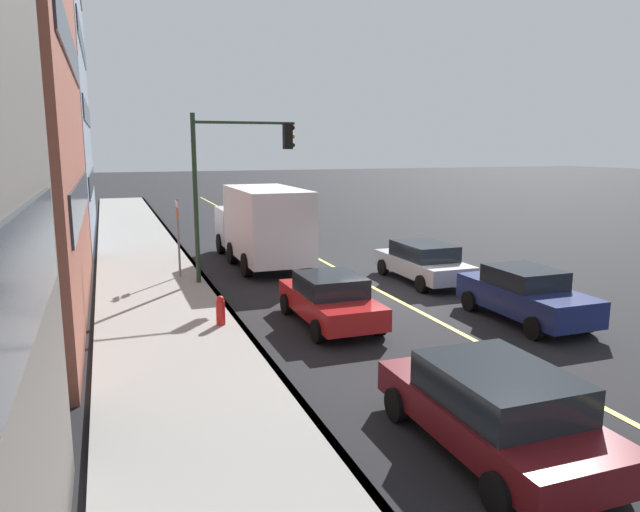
{
  "coord_description": "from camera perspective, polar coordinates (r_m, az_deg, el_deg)",
  "views": [
    {
      "loc": [
        -16.83,
        8.53,
        4.84
      ],
      "look_at": [
        -0.62,
        2.64,
        1.61
      ],
      "focal_mm": 33.12,
      "sensor_mm": 36.0,
      "label": 1
    }
  ],
  "objects": [
    {
      "name": "ground",
      "position": [
        19.48,
        6.7,
        -3.86
      ],
      "size": [
        200.0,
        200.0,
        0.0
      ],
      "primitive_type": "plane",
      "color": "black"
    },
    {
      "name": "sidewalk_slab",
      "position": [
        17.54,
        -14.74,
        -5.52
      ],
      "size": [
        80.0,
        3.78,
        0.15
      ],
      "primitive_type": "cube",
      "color": "gray",
      "rests_on": "ground"
    },
    {
      "name": "curb_edge",
      "position": [
        17.78,
        -8.91,
        -5.07
      ],
      "size": [
        80.0,
        0.16,
        0.15
      ],
      "primitive_type": "cube",
      "color": "slate",
      "rests_on": "ground"
    },
    {
      "name": "lane_stripe_center",
      "position": [
        19.47,
        6.7,
        -3.84
      ],
      "size": [
        80.0,
        0.16,
        0.01
      ],
      "primitive_type": "cube",
      "color": "#D8CC4C",
      "rests_on": "ground"
    },
    {
      "name": "car_silver",
      "position": [
        21.54,
        9.91,
        -0.51
      ],
      "size": [
        4.44,
        1.92,
        1.42
      ],
      "color": "#A8AAB2",
      "rests_on": "ground"
    },
    {
      "name": "car_navy",
      "position": [
        17.41,
        19.2,
        -3.52
      ],
      "size": [
        4.27,
        1.88,
        1.51
      ],
      "color": "navy",
      "rests_on": "ground"
    },
    {
      "name": "car_maroon",
      "position": [
        10.05,
        16.52,
        -13.83
      ],
      "size": [
        4.44,
        2.12,
        1.43
      ],
      "color": "#591116",
      "rests_on": "ground"
    },
    {
      "name": "car_red",
      "position": [
        16.18,
        0.97,
        -4.16
      ],
      "size": [
        4.15,
        1.89,
        1.39
      ],
      "color": "red",
      "rests_on": "ground"
    },
    {
      "name": "truck_white",
      "position": [
        24.3,
        -5.6,
        3.08
      ],
      "size": [
        7.63,
        2.61,
        3.2
      ],
      "color": "silver",
      "rests_on": "ground"
    },
    {
      "name": "traffic_light_mast",
      "position": [
        20.77,
        -8.36,
        8.26
      ],
      "size": [
        0.28,
        3.64,
        5.92
      ],
      "color": "#1E3823",
      "rests_on": "ground"
    },
    {
      "name": "street_sign_post",
      "position": [
        21.82,
        -13.54,
        2.19
      ],
      "size": [
        0.6,
        0.08,
        2.99
      ],
      "color": "slate",
      "rests_on": "ground"
    },
    {
      "name": "fire_hydrant",
      "position": [
        15.95,
        -9.58,
        -5.47
      ],
      "size": [
        0.24,
        0.24,
        0.94
      ],
      "color": "red",
      "rests_on": "ground"
    }
  ]
}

